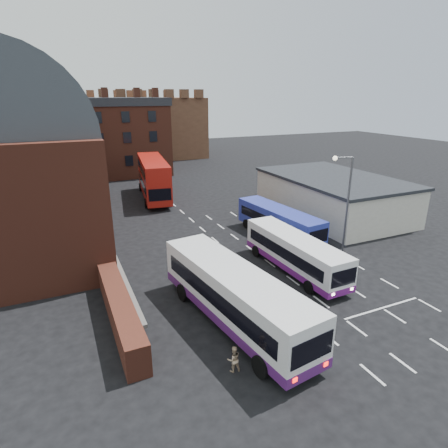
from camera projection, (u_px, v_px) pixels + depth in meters
name	position (u px, v px, depth m)	size (l,w,h in m)	color
ground	(288.00, 303.00, 24.09)	(180.00, 180.00, 0.00)	black
railway_station	(17.00, 154.00, 33.59)	(12.00, 28.00, 16.00)	#602B1E
forecourt_wall	(120.00, 311.00, 21.53)	(1.20, 10.00, 1.80)	#602B1E
cream_building	(333.00, 195.00, 41.28)	(10.40, 16.40, 4.25)	beige
brick_terrace	(96.00, 142.00, 59.50)	(22.00, 10.00, 11.00)	brown
castle_keep	(143.00, 127.00, 81.22)	(22.00, 22.00, 12.00)	brown
bus_white_outbound	(234.00, 293.00, 21.33)	(4.45, 12.57, 3.35)	white
bus_white_inbound	(295.00, 251.00, 27.90)	(2.86, 10.22, 2.76)	white
bus_blue	(279.00, 221.00, 34.58)	(3.44, 10.35, 2.77)	#2935A0
bus_red_double	(154.00, 178.00, 47.29)	(4.63, 12.88, 5.04)	#A8180F
street_lamp	(345.00, 197.00, 29.92)	(1.59, 0.75, 8.21)	#4A4B4F
pedestrian_red	(242.00, 331.00, 19.75)	(0.64, 0.42, 1.77)	maroon
pedestrian_beige	(234.00, 359.00, 17.94)	(0.66, 0.52, 1.36)	tan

